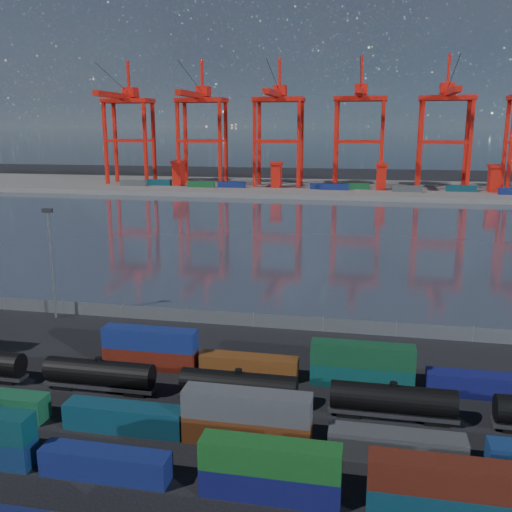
# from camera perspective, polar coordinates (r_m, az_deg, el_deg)

# --- Properties ---
(ground) EXTENTS (700.00, 700.00, 0.00)m
(ground) POSITION_cam_1_polar(r_m,az_deg,el_deg) (57.97, -6.09, -16.31)
(ground) COLOR black
(ground) RESTS_ON ground
(harbor_water) EXTENTS (700.00, 700.00, 0.00)m
(harbor_water) POSITION_cam_1_polar(r_m,az_deg,el_deg) (156.54, 5.41, 2.41)
(harbor_water) COLOR #2E3643
(harbor_water) RESTS_ON ground
(far_quay) EXTENTS (700.00, 70.00, 2.00)m
(far_quay) POSITION_cam_1_polar(r_m,az_deg,el_deg) (260.08, 7.88, 6.71)
(far_quay) COLOR #514F4C
(far_quay) RESTS_ON ground
(distant_mountains) EXTENTS (2470.00, 1100.00, 520.00)m
(distant_mountains) POSITION_cam_1_polar(r_m,az_deg,el_deg) (1660.02, 13.67, 19.12)
(distant_mountains) COLOR #1E2630
(distant_mountains) RESTS_ON ground
(container_row_south) EXTENTS (126.07, 2.22, 4.72)m
(container_row_south) POSITION_cam_1_polar(r_m,az_deg,el_deg) (48.75, -8.92, -19.47)
(container_row_south) COLOR #3A3C3F
(container_row_south) RESTS_ON ground
(container_row_mid) EXTENTS (141.03, 2.37, 5.05)m
(container_row_mid) POSITION_cam_1_polar(r_m,az_deg,el_deg) (58.09, -15.10, -14.79)
(container_row_mid) COLOR #47494D
(container_row_mid) RESTS_ON ground
(container_row_north) EXTENTS (139.85, 2.30, 4.90)m
(container_row_north) POSITION_cam_1_polar(r_m,az_deg,el_deg) (71.52, -13.72, -9.15)
(container_row_north) COLOR navy
(container_row_north) RESTS_ON ground
(tanker_string) EXTENTS (105.56, 2.70, 3.86)m
(tanker_string) POSITION_cam_1_polar(r_m,az_deg,el_deg) (65.33, -15.38, -11.32)
(tanker_string) COLOR black
(tanker_string) RESTS_ON ground
(waterfront_fence) EXTENTS (160.12, 0.12, 2.20)m
(waterfront_fence) POSITION_cam_1_polar(r_m,az_deg,el_deg) (82.38, -0.28, -6.42)
(waterfront_fence) COLOR #595B5E
(waterfront_fence) RESTS_ON ground
(yard_light_mast) EXTENTS (1.60, 0.40, 16.60)m
(yard_light_mast) POSITION_cam_1_polar(r_m,az_deg,el_deg) (89.14, -19.80, -0.16)
(yard_light_mast) COLOR slate
(yard_light_mast) RESTS_ON ground
(gantry_cranes) EXTENTS (197.01, 42.26, 57.23)m
(gantry_cranes) POSITION_cam_1_polar(r_m,az_deg,el_deg) (252.83, 6.28, 14.32)
(gantry_cranes) COLOR red
(gantry_cranes) RESTS_ON ground
(quay_containers) EXTENTS (172.58, 10.99, 2.60)m
(quay_containers) POSITION_cam_1_polar(r_m,az_deg,el_deg) (246.36, 5.11, 6.98)
(quay_containers) COLOR navy
(quay_containers) RESTS_ON far_quay
(straddle_carriers) EXTENTS (140.00, 7.00, 11.10)m
(straddle_carriers) POSITION_cam_1_polar(r_m,az_deg,el_deg) (249.68, 7.20, 8.05)
(straddle_carriers) COLOR red
(straddle_carriers) RESTS_ON far_quay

